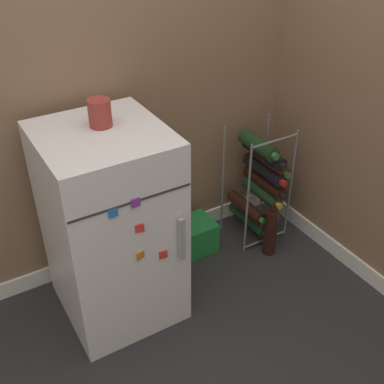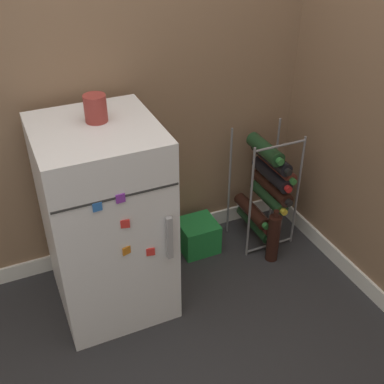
% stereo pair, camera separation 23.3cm
% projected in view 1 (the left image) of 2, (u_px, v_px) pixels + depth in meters
% --- Properties ---
extents(ground_plane, '(14.00, 14.00, 0.00)m').
position_uv_depth(ground_plane, '(178.00, 319.00, 2.26)').
color(ground_plane, '#28282B').
extents(wall_back, '(6.94, 0.07, 2.50)m').
position_uv_depth(wall_back, '(102.00, 20.00, 2.00)').
color(wall_back, '#84664C').
rests_on(wall_back, ground_plane).
extents(mini_fridge, '(0.50, 0.55, 0.92)m').
position_uv_depth(mini_fridge, '(111.00, 227.00, 2.10)').
color(mini_fridge, white).
rests_on(mini_fridge, ground_plane).
extents(wine_rack, '(0.30, 0.33, 0.66)m').
position_uv_depth(wine_rack, '(259.00, 184.00, 2.64)').
color(wine_rack, slate).
rests_on(wine_rack, ground_plane).
extents(soda_box, '(0.20, 0.19, 0.17)m').
position_uv_depth(soda_box, '(195.00, 235.00, 2.64)').
color(soda_box, '#1E7F38').
rests_on(soda_box, ground_plane).
extents(fridge_top_cup, '(0.09, 0.09, 0.11)m').
position_uv_depth(fridge_top_cup, '(100.00, 113.00, 1.86)').
color(fridge_top_cup, maroon).
rests_on(fridge_top_cup, mini_fridge).
extents(loose_bottle_floor, '(0.07, 0.07, 0.32)m').
position_uv_depth(loose_bottle_floor, '(271.00, 232.00, 2.58)').
color(loose_bottle_floor, black).
rests_on(loose_bottle_floor, ground_plane).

